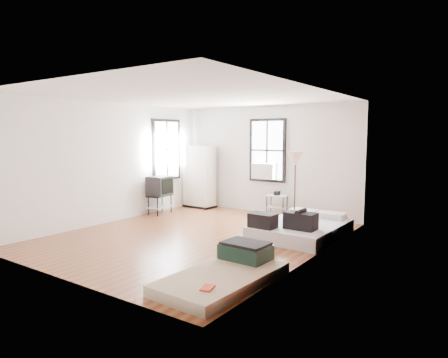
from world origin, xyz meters
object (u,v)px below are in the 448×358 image
Objects in this scene: mattress_bare at (228,271)px; wardrobe at (200,177)px; tv_stand at (160,187)px; side_table at (277,199)px; mattress_main at (300,228)px; floor_lamp at (295,162)px.

wardrobe is (-3.93, 4.34, 0.75)m from mattress_bare.
tv_stand is at bearing -96.63° from wardrobe.
mattress_bare is at bearing -71.09° from side_table.
wardrobe is at bearing 159.93° from mattress_main.
wardrobe is 3.47m from floor_lamp.
mattress_main is 4.08m from wardrobe.
wardrobe is 2.47m from side_table.
floor_lamp is (0.90, -0.90, 1.02)m from side_table.
mattress_bare is 1.18× the size of floor_lamp.
mattress_main is 3.99m from tv_stand.
tv_stand is (-0.21, -1.39, -0.17)m from wardrobe.
wardrobe is at bearing 74.47° from tv_stand.
tv_stand is at bearing -171.04° from floor_lamp.
tv_stand reaches higher than side_table.
mattress_main is 2.09× the size of tv_stand.
side_table is at bearing 131.99° from mattress_main.
mattress_main is 2.88m from mattress_bare.
floor_lamp is at bearing 2.19° from tv_stand.
wardrobe is at bearing 165.92° from floor_lamp.
mattress_main is 1.22× the size of floor_lamp.
wardrobe is 1.04× the size of floor_lamp.
floor_lamp is 1.72× the size of tv_stand.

